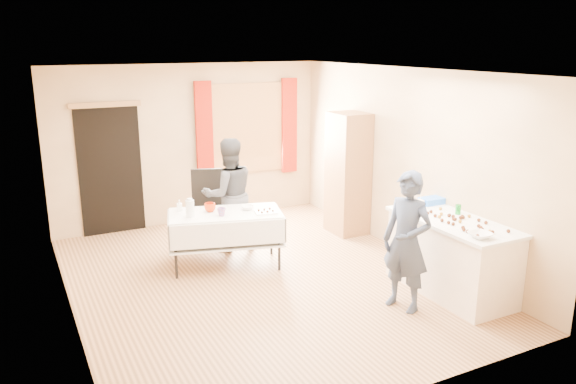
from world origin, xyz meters
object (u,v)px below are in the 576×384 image
party_table (226,234)px  chair (208,223)px  girl (407,242)px  counter (451,256)px  cabinet (348,174)px  woman (229,194)px

party_table → chair: 0.89m
chair → girl: girl is taller
counter → party_table: size_ratio=0.99×
counter → girl: 0.84m
chair → girl: bearing=-47.1°
cabinet → party_table: cabinet is taller
party_table → woman: bearing=80.0°
counter → girl: bearing=-173.4°
cabinet → counter: bearing=-92.3°
counter → chair: chair is taller
counter → girl: (-0.76, -0.09, 0.34)m
chair → woman: bearing=-30.8°
counter → girl: size_ratio=1.02×
girl → woman: size_ratio=0.98×
counter → woman: size_ratio=1.00×
girl → woman: bearing=-178.3°
cabinet → counter: 2.49m
party_table → girl: girl is taller
woman → girl: bearing=116.0°
chair → cabinet: bearing=8.1°
woman → cabinet: bearing=180.0°
girl → counter: bearing=76.8°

